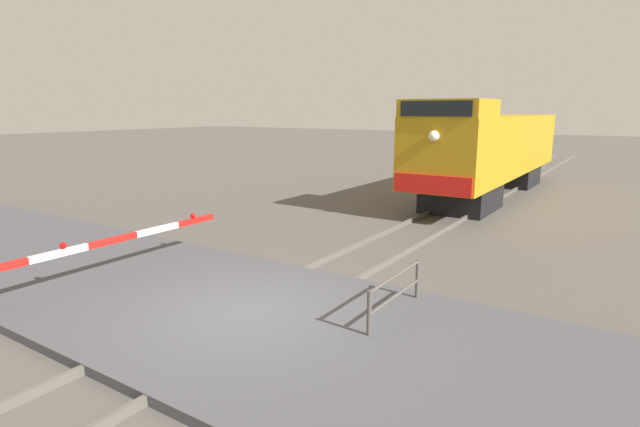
# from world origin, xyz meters

# --- Properties ---
(ground_plane) EXTENTS (160.00, 160.00, 0.00)m
(ground_plane) POSITION_xyz_m (0.00, 0.00, 0.00)
(ground_plane) COLOR #514C47
(rail_track_left) EXTENTS (0.08, 80.00, 0.15)m
(rail_track_left) POSITION_xyz_m (-0.72, 0.00, 0.07)
(rail_track_left) COLOR #59544C
(rail_track_left) RESTS_ON ground_plane
(rail_track_right) EXTENTS (0.08, 80.00, 0.15)m
(rail_track_right) POSITION_xyz_m (0.72, 0.00, 0.07)
(rail_track_right) COLOR #59544C
(rail_track_right) RESTS_ON ground_plane
(road_surface) EXTENTS (36.00, 5.61, 0.17)m
(road_surface) POSITION_xyz_m (0.00, 0.00, 0.08)
(road_surface) COLOR #47474C
(road_surface) RESTS_ON ground_plane
(locomotive) EXTENTS (2.84, 14.71, 4.20)m
(locomotive) POSITION_xyz_m (0.00, 16.33, 2.14)
(locomotive) COLOR black
(locomotive) RESTS_ON ground_plane
(crossing_gate) EXTENTS (0.36, 6.83, 1.22)m
(crossing_gate) POSITION_xyz_m (-3.79, -2.32, 0.78)
(crossing_gate) COLOR silver
(crossing_gate) RESTS_ON ground_plane
(guard_railing) EXTENTS (0.08, 2.13, 0.95)m
(guard_railing) POSITION_xyz_m (2.36, 1.42, 0.61)
(guard_railing) COLOR #4C4742
(guard_railing) RESTS_ON ground_plane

